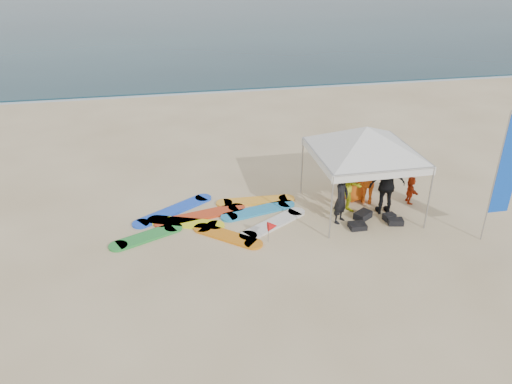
{
  "coord_description": "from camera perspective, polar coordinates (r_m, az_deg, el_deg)",
  "views": [
    {
      "loc": [
        -2.99,
        -10.21,
        7.82
      ],
      "look_at": [
        -0.45,
        2.6,
        1.2
      ],
      "focal_mm": 35.0,
      "sensor_mm": 36.0,
      "label": 1
    }
  ],
  "objects": [
    {
      "name": "ground",
      "position": [
        13.2,
        4.16,
        -9.52
      ],
      "size": [
        120.0,
        120.0,
        0.0
      ],
      "primitive_type": "plane",
      "color": "beige",
      "rests_on": "ground"
    },
    {
      "name": "person_orange_a",
      "position": [
        16.63,
        12.8,
        1.64
      ],
      "size": [
        1.35,
        1.09,
        1.83
      ],
      "primitive_type": "imported",
      "rotation": [
        0.0,
        0.0,
        2.73
      ],
      "color": "#C94B11",
      "rests_on": "ground"
    },
    {
      "name": "person_orange_b",
      "position": [
        16.72,
        11.45,
        1.96
      ],
      "size": [
        1.06,
        0.89,
        1.84
      ],
      "primitive_type": "imported",
      "rotation": [
        0.0,
        0.0,
        3.53
      ],
      "color": "#D35712",
      "rests_on": "ground"
    },
    {
      "name": "person_yellow",
      "position": [
        15.93,
        10.53,
        0.42
      ],
      "size": [
        0.86,
        0.7,
        1.69
      ],
      "primitive_type": "imported",
      "rotation": [
        0.0,
        0.0,
        -0.07
      ],
      "color": "#BDC51B",
      "rests_on": "ground"
    },
    {
      "name": "person_seated",
      "position": [
        17.18,
        17.25,
        0.25
      ],
      "size": [
        0.44,
        0.9,
        0.93
      ],
      "primitive_type": "imported",
      "rotation": [
        0.0,
        0.0,
        1.37
      ],
      "color": "red",
      "rests_on": "ground"
    },
    {
      "name": "shoreline_foam",
      "position": [
        29.61,
        -5.14,
        11.47
      ],
      "size": [
        160.0,
        1.2,
        0.01
      ],
      "primitive_type": "cube",
      "color": "silver",
      "rests_on": "ground"
    },
    {
      "name": "marker_pennant",
      "position": [
        14.3,
        1.9,
        -3.93
      ],
      "size": [
        0.28,
        0.28,
        0.64
      ],
      "color": "#A5A5A8",
      "rests_on": "ground"
    },
    {
      "name": "feather_flag",
      "position": [
        15.22,
        26.8,
        2.62
      ],
      "size": [
        0.65,
        0.04,
        3.91
      ],
      "color": "#A5A5A8",
      "rests_on": "ground"
    },
    {
      "name": "surfboard_spread",
      "position": [
        15.67,
        -4.6,
        -3.0
      ],
      "size": [
        5.76,
        3.56,
        0.07
      ],
      "color": "#F9A529",
      "rests_on": "ground"
    },
    {
      "name": "gear_pile",
      "position": [
        15.83,
        13.15,
        -3.09
      ],
      "size": [
        1.74,
        1.05,
        0.22
      ],
      "color": "black",
      "rests_on": "ground"
    },
    {
      "name": "ocean",
      "position": [
        70.7,
        -9.32,
        20.24
      ],
      "size": [
        160.0,
        84.0,
        0.08
      ],
      "primitive_type": "cube",
      "color": "#0C2633",
      "rests_on": "ground"
    },
    {
      "name": "person_black_a",
      "position": [
        15.35,
        9.72,
        -0.77
      ],
      "size": [
        0.69,
        0.67,
        1.59
      ],
      "primitive_type": "imported",
      "rotation": [
        0.0,
        0.0,
        0.73
      ],
      "color": "black",
      "rests_on": "ground"
    },
    {
      "name": "person_black_b",
      "position": [
        16.11,
        14.76,
        0.79
      ],
      "size": [
        1.17,
        0.56,
        1.95
      ],
      "primitive_type": "imported",
      "rotation": [
        0.0,
        0.0,
        3.07
      ],
      "color": "black",
      "rests_on": "ground"
    },
    {
      "name": "canopy_tent",
      "position": [
        15.42,
        12.57,
        7.28
      ],
      "size": [
        4.28,
        4.28,
        3.23
      ],
      "color": "#A5A5A8",
      "rests_on": "ground"
    }
  ]
}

